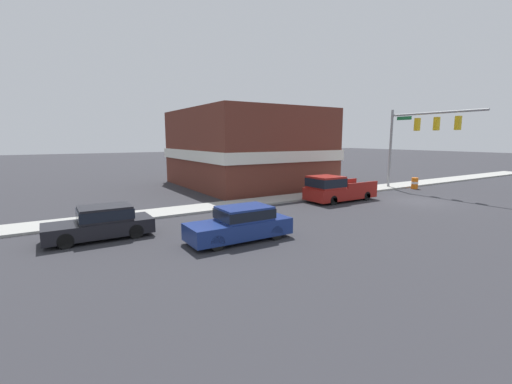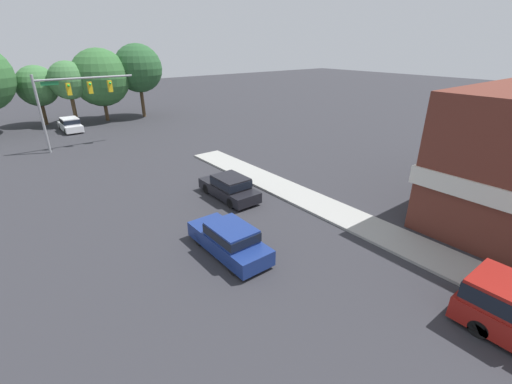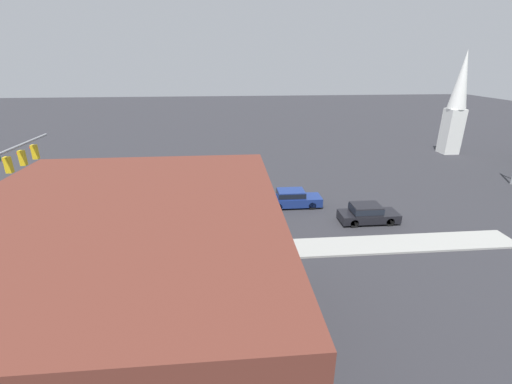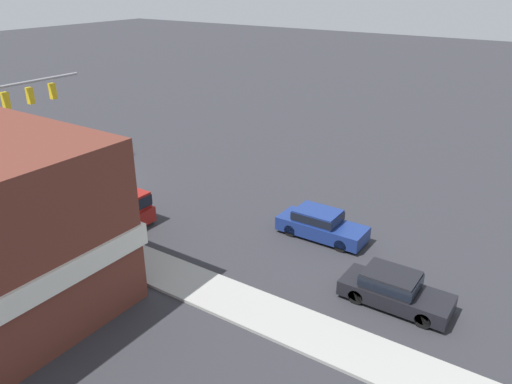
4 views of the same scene
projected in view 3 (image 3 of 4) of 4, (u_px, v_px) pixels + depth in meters
ground_plane at (102, 221)px, 27.26m from camera, size 200.00×200.00×0.00m
sidewalk_curb at (73, 259)px, 21.94m from camera, size 2.40×60.00×0.14m
near_signal_assembly at (12, 171)px, 22.38m from camera, size 7.99×0.49×7.04m
car_lead at (293, 198)px, 29.67m from camera, size 1.78×4.72×1.52m
car_oncoming at (367, 213)px, 26.77m from camera, size 1.81×4.57×1.49m
pickup_truck_parked at (160, 226)px, 24.34m from camera, size 2.14×5.44×1.89m
corner_brick_building at (129, 294)px, 13.26m from camera, size 13.99×11.86×7.14m
church_steeple at (458, 101)px, 44.67m from camera, size 2.32×2.32×13.25m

